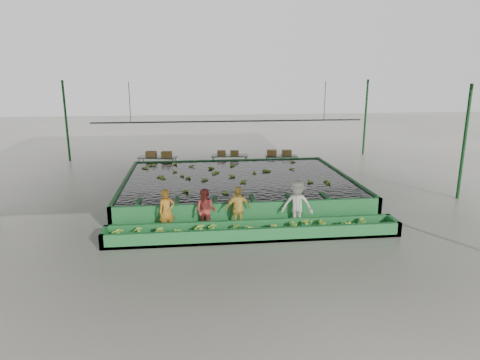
{
  "coord_description": "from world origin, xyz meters",
  "views": [
    {
      "loc": [
        -2.05,
        -17.02,
        5.45
      ],
      "look_at": [
        0.0,
        0.5,
        1.0
      ],
      "focal_mm": 32.0,
      "sensor_mm": 36.0,
      "label": 1
    }
  ],
  "objects": [
    {
      "name": "shed_posts",
      "position": [
        0.0,
        0.0,
        2.5
      ],
      "size": [
        20.0,
        22.0,
        5.0
      ],
      "primitive_type": null,
      "color": "#114119",
      "rests_on": "ground"
    },
    {
      "name": "tank_water",
      "position": [
        0.0,
        1.5,
        0.85
      ],
      "size": [
        9.7,
        7.7,
        0.0
      ],
      "primitive_type": "cube",
      "color": "black",
      "rests_on": "flotation_tank"
    },
    {
      "name": "rail_hanger_right",
      "position": [
        5.0,
        5.0,
        4.0
      ],
      "size": [
        0.04,
        0.04,
        2.0
      ],
      "primitive_type": "cylinder",
      "color": "#59605B",
      "rests_on": "shed_roof"
    },
    {
      "name": "ground",
      "position": [
        0.0,
        0.0,
        0.0
      ],
      "size": [
        80.0,
        80.0,
        0.0
      ],
      "primitive_type": "plane",
      "color": "gray",
      "rests_on": "ground"
    },
    {
      "name": "shed_roof",
      "position": [
        0.0,
        0.0,
        5.0
      ],
      "size": [
        20.0,
        22.0,
        0.04
      ],
      "primitive_type": "cube",
      "color": "slate",
      "rests_on": "shed_posts"
    },
    {
      "name": "flotation_tank",
      "position": [
        0.0,
        1.5,
        0.45
      ],
      "size": [
        10.0,
        8.0,
        0.9
      ],
      "primitive_type": null,
      "color": "#247836",
      "rests_on": "ground"
    },
    {
      "name": "worker_d",
      "position": [
        1.67,
        -2.8,
        0.88
      ],
      "size": [
        1.27,
        0.95,
        1.75
      ],
      "primitive_type": "imported",
      "rotation": [
        0.0,
        0.0,
        -0.29
      ],
      "color": "beige",
      "rests_on": "ground"
    },
    {
      "name": "worker_c",
      "position": [
        -0.47,
        -2.8,
        0.8
      ],
      "size": [
        1.02,
        0.66,
        1.6
      ],
      "primitive_type": "imported",
      "rotation": [
        0.0,
        0.0,
        0.31
      ],
      "color": "#FBCF52",
      "rests_on": "ground"
    },
    {
      "name": "box_stack_left",
      "position": [
        -3.8,
        6.43,
        0.94
      ],
      "size": [
        1.45,
        0.65,
        0.3
      ],
      "primitive_type": null,
      "rotation": [
        0.0,
        0.0,
        -0.19
      ],
      "color": "olive",
      "rests_on": "packing_table_left"
    },
    {
      "name": "sorting_trough",
      "position": [
        0.0,
        -3.6,
        0.25
      ],
      "size": [
        10.0,
        1.0,
        0.5
      ],
      "primitive_type": null,
      "color": "#247836",
      "rests_on": "ground"
    },
    {
      "name": "cableway_rail",
      "position": [
        0.0,
        5.0,
        3.0
      ],
      "size": [
        0.08,
        0.08,
        14.0
      ],
      "primitive_type": "cylinder",
      "color": "#59605B",
      "rests_on": "shed_roof"
    },
    {
      "name": "packing_table_right",
      "position": [
        3.09,
        6.62,
        0.41
      ],
      "size": [
        1.83,
        0.77,
        0.82
      ],
      "primitive_type": null,
      "rotation": [
        0.0,
        0.0,
        -0.03
      ],
      "color": "#59605B",
      "rests_on": "ground"
    },
    {
      "name": "worker_a",
      "position": [
        -2.93,
        -2.8,
        0.79
      ],
      "size": [
        0.67,
        0.56,
        1.58
      ],
      "primitive_type": "imported",
      "rotation": [
        0.0,
        0.0,
        0.37
      ],
      "color": "orange",
      "rests_on": "ground"
    },
    {
      "name": "packing_table_mid",
      "position": [
        0.11,
        6.57,
        0.46
      ],
      "size": [
        2.11,
        0.99,
        0.93
      ],
      "primitive_type": null,
      "rotation": [
        0.0,
        0.0,
        -0.09
      ],
      "color": "#59605B",
      "rests_on": "ground"
    },
    {
      "name": "trough_bananas",
      "position": [
        0.0,
        -3.6,
        0.4
      ],
      "size": [
        9.57,
        0.64,
        0.13
      ],
      "primitive_type": null,
      "color": "#87BE38",
      "rests_on": "sorting_trough"
    },
    {
      "name": "box_stack_mid",
      "position": [
        0.03,
        6.54,
        0.93
      ],
      "size": [
        1.23,
        0.49,
        0.26
      ],
      "primitive_type": null,
      "rotation": [
        0.0,
        0.0,
        -0.13
      ],
      "color": "olive",
      "rests_on": "packing_table_mid"
    },
    {
      "name": "rail_hanger_left",
      "position": [
        -5.0,
        5.0,
        4.0
      ],
      "size": [
        0.04,
        0.04,
        2.0
      ],
      "primitive_type": "cylinder",
      "color": "#59605B",
      "rests_on": "shed_roof"
    },
    {
      "name": "box_stack_right",
      "position": [
        2.99,
        6.7,
        0.82
      ],
      "size": [
        1.44,
        0.56,
        0.3
      ],
      "primitive_type": null,
      "rotation": [
        0.0,
        0.0,
        -0.12
      ],
      "color": "olive",
      "rests_on": "packing_table_right"
    },
    {
      "name": "floating_bananas",
      "position": [
        0.0,
        2.3,
        0.85
      ],
      "size": [
        8.16,
        5.57,
        0.11
      ],
      "primitive_type": null,
      "color": "#87BE38",
      "rests_on": "tank_water"
    },
    {
      "name": "worker_b",
      "position": [
        -1.59,
        -2.8,
        0.77
      ],
      "size": [
        0.91,
        0.82,
        1.54
      ],
      "primitive_type": "imported",
      "rotation": [
        0.0,
        0.0,
        -0.37
      ],
      "color": "#AA3A34",
      "rests_on": "ground"
    },
    {
      "name": "packing_table_left",
      "position": [
        -3.88,
        6.48,
        0.47
      ],
      "size": [
        2.19,
        1.26,
        0.94
      ],
      "primitive_type": null,
      "rotation": [
        0.0,
        0.0,
        -0.22
      ],
      "color": "#59605B",
      "rests_on": "ground"
    }
  ]
}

